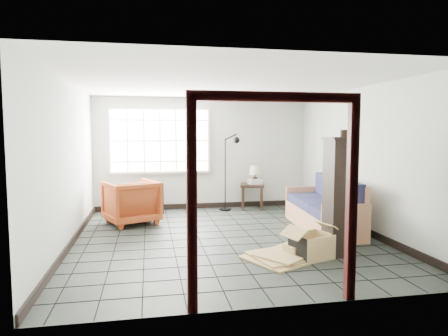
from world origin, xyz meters
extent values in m
plane|color=black|center=(0.00, 0.00, 0.00)|extent=(5.50, 5.50, 0.00)
cube|color=beige|center=(0.00, 2.75, 1.30)|extent=(5.00, 0.02, 2.60)
cube|color=beige|center=(0.00, -2.75, 1.30)|extent=(5.00, 0.02, 2.60)
cube|color=beige|center=(-2.50, 0.00, 1.30)|extent=(0.02, 5.50, 2.60)
cube|color=beige|center=(2.50, 0.00, 1.30)|extent=(0.02, 5.50, 2.60)
cube|color=white|center=(0.00, 0.00, 2.60)|extent=(5.00, 5.50, 0.02)
cube|color=black|center=(0.00, 2.73, 0.06)|extent=(4.95, 0.03, 0.12)
cube|color=black|center=(-2.48, 0.00, 0.06)|extent=(0.03, 5.45, 0.12)
cube|color=black|center=(2.48, 0.00, 0.06)|extent=(0.03, 5.45, 0.12)
cube|color=silver|center=(-1.00, 2.71, 1.60)|extent=(2.32, 0.06, 1.52)
cube|color=white|center=(-1.00, 2.67, 1.60)|extent=(2.20, 0.02, 1.40)
cube|color=black|center=(-0.85, -2.70, 1.05)|extent=(0.10, 0.08, 2.10)
cube|color=black|center=(0.85, -2.70, 1.05)|extent=(0.10, 0.08, 2.10)
cube|color=black|center=(0.00, -2.70, 2.15)|extent=(1.80, 0.08, 0.10)
cube|color=#AE724F|center=(1.90, 0.29, 0.18)|extent=(0.96, 2.09, 0.37)
cube|color=#AE724F|center=(1.82, -0.76, 0.33)|extent=(0.82, 0.12, 0.65)
cube|color=#AE724F|center=(1.98, 1.33, 0.33)|extent=(0.82, 0.12, 0.65)
cube|color=#AE724F|center=(2.27, 0.26, 0.56)|extent=(0.23, 2.04, 0.71)
cube|color=#181F3D|center=(1.83, -0.38, 0.45)|extent=(0.78, 0.70, 0.16)
cube|color=#181F3D|center=(2.13, -0.40, 0.69)|extent=(0.19, 0.66, 0.53)
cube|color=#181F3D|center=(1.88, 0.29, 0.45)|extent=(0.78, 0.70, 0.16)
cube|color=#181F3D|center=(2.17, 0.27, 0.69)|extent=(0.19, 0.66, 0.53)
cube|color=#181F3D|center=(1.93, 0.96, 0.45)|extent=(0.78, 0.70, 0.16)
cube|color=#181F3D|center=(2.22, 0.94, 0.69)|extent=(0.19, 0.66, 0.53)
imported|color=maroon|center=(-1.61, 1.38, 0.47)|extent=(1.19, 1.16, 0.95)
cube|color=black|center=(1.11, 2.40, 0.56)|extent=(0.66, 0.66, 0.06)
cube|color=black|center=(0.84, 2.25, 0.27)|extent=(0.07, 0.07, 0.54)
cube|color=black|center=(1.26, 2.14, 0.27)|extent=(0.07, 0.07, 0.54)
cube|color=black|center=(0.95, 2.66, 0.27)|extent=(0.07, 0.07, 0.54)
cube|color=black|center=(1.37, 2.55, 0.27)|extent=(0.07, 0.07, 0.54)
cylinder|color=black|center=(1.18, 2.44, 0.67)|extent=(0.14, 0.14, 0.15)
cylinder|color=black|center=(1.18, 2.44, 0.80)|extent=(0.03, 0.03, 0.11)
cone|color=beige|center=(1.18, 2.44, 0.91)|extent=(0.36, 0.36, 0.21)
cube|color=silver|center=(1.17, 2.38, 0.65)|extent=(0.31, 0.25, 0.11)
cylinder|color=black|center=(1.02, 2.38, 0.65)|extent=(0.02, 0.06, 0.06)
cylinder|color=black|center=(0.46, 2.40, 0.02)|extent=(0.31, 0.31, 0.03)
cylinder|color=black|center=(0.46, 2.40, 0.83)|extent=(0.03, 0.03, 1.63)
cylinder|color=black|center=(0.58, 2.33, 1.69)|extent=(0.28, 0.06, 0.15)
sphere|color=black|center=(0.69, 2.26, 1.62)|extent=(0.16, 0.16, 0.15)
cube|color=black|center=(-1.42, 2.16, 0.34)|extent=(0.93, 0.65, 0.68)
cube|color=black|center=(-1.42, 2.16, 0.35)|extent=(0.86, 0.59, 0.03)
cube|color=black|center=(1.46, -1.19, 0.85)|extent=(0.34, 0.44, 1.71)
cube|color=black|center=(1.46, -1.19, 1.71)|extent=(0.38, 0.48, 0.04)
cylinder|color=black|center=(1.53, -1.22, 1.78)|extent=(0.17, 0.17, 0.11)
cube|color=#9E824C|center=(1.01, -1.30, 0.01)|extent=(0.61, 0.55, 0.02)
cube|color=black|center=(0.77, -1.38, 0.17)|extent=(0.14, 0.40, 0.35)
cube|color=#9E824C|center=(1.26, -1.22, 0.17)|extent=(0.14, 0.40, 0.35)
cube|color=#9E824C|center=(1.08, -1.49, 0.17)|extent=(0.49, 0.17, 0.35)
cube|color=#9E824C|center=(0.95, -1.10, 0.17)|extent=(0.49, 0.17, 0.35)
cube|color=#9E824C|center=(0.70, -1.40, 0.41)|extent=(0.31, 0.45, 0.14)
cube|color=#9E824C|center=(1.33, -1.20, 0.41)|extent=(0.31, 0.45, 0.14)
cube|color=#9E824C|center=(0.69, -1.20, 0.01)|extent=(1.44, 1.28, 0.02)
cube|color=#9E824C|center=(0.69, -1.20, 0.04)|extent=(1.21, 1.02, 0.02)
cube|color=#9E824C|center=(0.69, -1.20, 0.06)|extent=(1.10, 1.04, 0.02)
cube|color=#9E824C|center=(0.85, -1.19, 0.12)|extent=(0.41, 0.37, 0.10)
camera|label=1|loc=(-1.25, -6.56, 1.80)|focal=32.00mm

